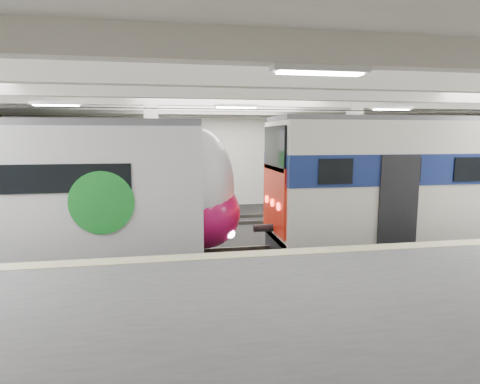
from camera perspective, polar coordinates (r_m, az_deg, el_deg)
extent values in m
cube|color=black|center=(13.12, 0.97, -9.50)|extent=(36.00, 24.00, 0.10)
cube|color=silver|center=(12.63, 1.03, 15.53)|extent=(36.00, 24.00, 0.20)
cube|color=beige|center=(22.44, -3.98, 5.05)|extent=(30.00, 0.10, 5.50)
cube|color=#505053|center=(7.11, 11.86, -20.27)|extent=(30.00, 7.00, 1.10)
cube|color=beige|center=(9.76, 4.72, -8.62)|extent=(30.00, 0.50, 0.02)
cube|color=beige|center=(15.33, -12.32, 3.53)|extent=(0.50, 0.50, 5.50)
cube|color=beige|center=(17.03, 15.74, 3.84)|extent=(0.50, 0.50, 5.50)
cube|color=beige|center=(12.59, 1.03, 14.17)|extent=(30.00, 18.00, 0.50)
cube|color=#59544C|center=(13.09, 0.97, -8.96)|extent=(30.00, 1.52, 0.16)
cube|color=#59544C|center=(18.35, -2.37, -4.01)|extent=(30.00, 1.52, 0.16)
cylinder|color=black|center=(12.54, 1.02, 11.67)|extent=(30.00, 0.03, 0.03)
cylinder|color=black|center=(17.96, -2.45, 10.56)|extent=(30.00, 0.03, 0.03)
cube|color=white|center=(10.61, 3.18, 13.52)|extent=(26.00, 8.40, 0.12)
ellipsoid|color=silver|center=(12.41, -5.80, 0.71)|extent=(2.16, 2.67, 3.59)
ellipsoid|color=#A30D48|center=(12.55, -5.21, -2.93)|extent=(2.29, 2.72, 2.20)
cylinder|color=#188629|center=(11.17, -19.09, -1.46)|extent=(1.69, 0.06, 1.69)
cube|color=beige|center=(15.98, 29.19, 1.70)|extent=(13.53, 2.97, 3.85)
cube|color=navy|center=(15.95, 29.30, 3.35)|extent=(13.57, 3.03, 0.94)
cube|color=red|center=(12.88, 4.87, -1.01)|extent=(0.08, 2.52, 2.12)
cube|color=black|center=(12.73, 4.96, 6.20)|extent=(0.08, 2.37, 1.39)
cube|color=#4C4C51|center=(15.92, 29.68, 8.89)|extent=(13.53, 2.31, 0.16)
cube|color=black|center=(16.31, 28.69, -5.56)|extent=(13.53, 2.08, 0.70)
cube|color=silver|center=(18.70, -27.51, 2.26)|extent=(13.42, 2.72, 3.64)
cube|color=#188629|center=(18.66, -27.60, 3.72)|extent=(13.46, 2.78, 0.77)
cube|color=#4C4C51|center=(18.63, -27.89, 8.13)|extent=(13.42, 2.24, 0.16)
cube|color=black|center=(18.97, -27.12, -3.82)|extent=(13.42, 2.44, 0.60)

